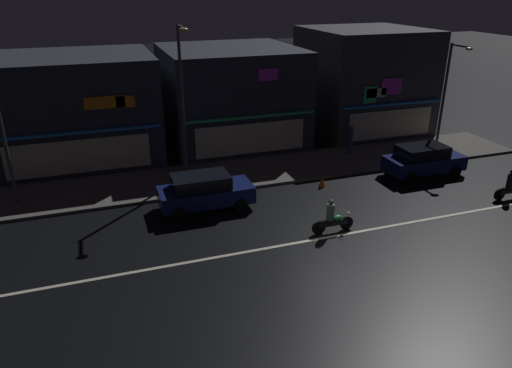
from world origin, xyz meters
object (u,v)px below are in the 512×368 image
object	(u,v)px
parked_car_trailing	(423,160)
traffic_cone	(322,182)
motorcycle_following	(511,187)
streetlamp_east	(448,88)
pedestrian_on_sidewalk	(350,139)
parked_car_near_kerb	(205,191)
motorcycle_lead	(332,218)
streetlamp_mid	(182,93)

from	to	relation	value
parked_car_trailing	traffic_cone	distance (m)	5.94
parked_car_trailing	motorcycle_following	size ratio (longest dim) A/B	2.26
streetlamp_east	pedestrian_on_sidewalk	bearing A→B (deg)	166.17
parked_car_near_kerb	motorcycle_following	xyz separation A→B (m)	(14.19, -3.77, -0.24)
motorcycle_following	traffic_cone	bearing A→B (deg)	149.46
streetlamp_east	parked_car_near_kerb	size ratio (longest dim) A/B	1.49
parked_car_trailing	parked_car_near_kerb	bearing A→B (deg)	-178.89
pedestrian_on_sidewalk	parked_car_near_kerb	xyz separation A→B (m)	(-10.00, -4.38, -0.12)
parked_car_near_kerb	traffic_cone	size ratio (longest dim) A/B	7.82
streetlamp_east	traffic_cone	bearing A→B (deg)	-164.49
streetlamp_east	motorcycle_lead	distance (m)	13.44
streetlamp_east	pedestrian_on_sidewalk	xyz separation A→B (m)	(-5.47, 1.35, -2.97)
motorcycle_lead	parked_car_trailing	bearing A→B (deg)	26.47
pedestrian_on_sidewalk	traffic_cone	size ratio (longest dim) A/B	3.29
parked_car_trailing	motorcycle_lead	bearing A→B (deg)	-151.30
motorcycle_following	traffic_cone	world-z (taller)	motorcycle_following
streetlamp_east	motorcycle_following	size ratio (longest dim) A/B	3.36
parked_car_near_kerb	streetlamp_east	bearing A→B (deg)	11.10
parked_car_trailing	traffic_cone	bearing A→B (deg)	177.66
parked_car_trailing	streetlamp_east	bearing A→B (deg)	40.20
parked_car_near_kerb	motorcycle_lead	distance (m)	6.00
pedestrian_on_sidewalk	parked_car_near_kerb	world-z (taller)	pedestrian_on_sidewalk
pedestrian_on_sidewalk	motorcycle_lead	distance (m)	10.01
pedestrian_on_sidewalk	traffic_cone	world-z (taller)	pedestrian_on_sidewalk
pedestrian_on_sidewalk	motorcycle_following	distance (m)	9.18
parked_car_trailing	motorcycle_following	distance (m)	4.50
parked_car_near_kerb	motorcycle_lead	world-z (taller)	parked_car_near_kerb
motorcycle_lead	streetlamp_mid	bearing A→B (deg)	118.86
streetlamp_east	parked_car_near_kerb	world-z (taller)	streetlamp_east
streetlamp_mid	parked_car_near_kerb	xyz separation A→B (m)	(0.09, -3.64, -3.82)
motorcycle_lead	traffic_cone	size ratio (longest dim) A/B	3.45
pedestrian_on_sidewalk	motorcycle_lead	bearing A→B (deg)	-134.51
pedestrian_on_sidewalk	motorcycle_lead	world-z (taller)	pedestrian_on_sidewalk
streetlamp_east	pedestrian_on_sidewalk	distance (m)	6.37
streetlamp_mid	motorcycle_following	xyz separation A→B (m)	(14.28, -7.41, -4.05)
streetlamp_mid	parked_car_trailing	bearing A→B (deg)	-15.53
pedestrian_on_sidewalk	traffic_cone	distance (m)	5.46
streetlamp_east	motorcycle_following	distance (m)	7.69
motorcycle_lead	traffic_cone	distance (m)	4.79
streetlamp_mid	motorcycle_following	world-z (taller)	streetlamp_mid
pedestrian_on_sidewalk	motorcycle_following	bearing A→B (deg)	-73.90
pedestrian_on_sidewalk	motorcycle_lead	xyz separation A→B (m)	(-5.51, -8.35, -0.35)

